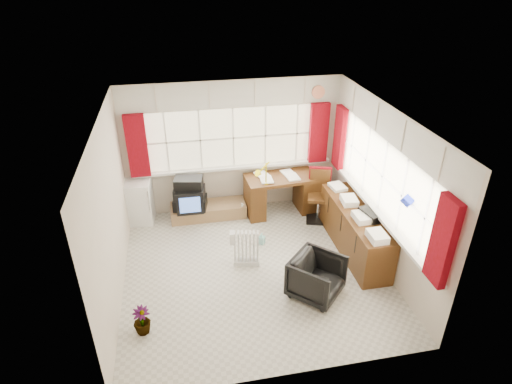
% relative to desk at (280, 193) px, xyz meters
% --- Properties ---
extents(ground, '(4.00, 4.00, 0.00)m').
position_rel_desk_xyz_m(ground, '(-0.82, -1.62, -0.42)').
color(ground, beige).
rests_on(ground, ground).
extents(room_walls, '(4.00, 4.00, 4.00)m').
position_rel_desk_xyz_m(room_walls, '(-0.82, -1.62, 1.08)').
color(room_walls, beige).
rests_on(room_walls, ground).
extents(window_back, '(3.70, 0.12, 3.60)m').
position_rel_desk_xyz_m(window_back, '(-0.82, 0.32, 0.53)').
color(window_back, '#FBF1C7').
rests_on(window_back, room_walls).
extents(window_right, '(0.12, 3.70, 3.60)m').
position_rel_desk_xyz_m(window_right, '(1.12, -1.62, 0.53)').
color(window_right, '#FBF1C7').
rests_on(window_right, room_walls).
extents(curtains, '(3.83, 3.83, 1.15)m').
position_rel_desk_xyz_m(curtains, '(0.10, -0.70, 1.04)').
color(curtains, maroon).
rests_on(curtains, room_walls).
extents(overhead_cabinets, '(3.98, 3.98, 0.48)m').
position_rel_desk_xyz_m(overhead_cabinets, '(0.16, -0.64, 1.83)').
color(overhead_cabinets, silver).
rests_on(overhead_cabinets, room_walls).
extents(desk, '(1.35, 0.73, 0.79)m').
position_rel_desk_xyz_m(desk, '(0.00, 0.00, 0.00)').
color(desk, '#563014').
rests_on(desk, ground).
extents(desk_lamp, '(0.19, 0.17, 0.44)m').
position_rel_desk_xyz_m(desk_lamp, '(-0.33, -0.22, 0.65)').
color(desk_lamp, yellow).
rests_on(desk_lamp, desk).
extents(task_chair, '(0.52, 0.54, 1.00)m').
position_rel_desk_xyz_m(task_chair, '(0.65, -0.32, 0.11)').
color(task_chair, black).
rests_on(task_chair, ground).
extents(office_chair, '(0.97, 0.97, 0.63)m').
position_rel_desk_xyz_m(office_chair, '(-0.05, -2.36, -0.10)').
color(office_chair, black).
rests_on(office_chair, ground).
extents(radiator, '(0.43, 0.23, 0.61)m').
position_rel_desk_xyz_m(radiator, '(-0.92, -1.46, -0.17)').
color(radiator, white).
rests_on(radiator, ground).
extents(credenza, '(0.50, 2.00, 0.85)m').
position_rel_desk_xyz_m(credenza, '(0.90, -1.42, -0.03)').
color(credenza, '#563014').
rests_on(credenza, ground).
extents(file_tray, '(0.38, 0.44, 0.13)m').
position_rel_desk_xyz_m(file_tray, '(1.07, -1.65, 0.40)').
color(file_tray, black).
rests_on(file_tray, credenza).
extents(tv_bench, '(1.40, 0.50, 0.25)m').
position_rel_desk_xyz_m(tv_bench, '(-1.37, 0.10, -0.29)').
color(tv_bench, '#A98554').
rests_on(tv_bench, ground).
extents(crt_tv, '(0.49, 0.46, 0.44)m').
position_rel_desk_xyz_m(crt_tv, '(-1.71, -0.01, 0.05)').
color(crt_tv, black).
rests_on(crt_tv, tv_bench).
extents(hifi_stack, '(0.66, 0.48, 0.62)m').
position_rel_desk_xyz_m(hifi_stack, '(-1.70, 0.04, 0.12)').
color(hifi_stack, black).
rests_on(hifi_stack, tv_bench).
extents(mini_fridge, '(0.53, 0.54, 0.82)m').
position_rel_desk_xyz_m(mini_fridge, '(-2.62, 0.18, -0.01)').
color(mini_fridge, white).
rests_on(mini_fridge, ground).
extents(spray_bottle_a, '(0.16, 0.16, 0.31)m').
position_rel_desk_xyz_m(spray_bottle_a, '(-0.75, -0.08, -0.26)').
color(spray_bottle_a, white).
rests_on(spray_bottle_a, ground).
extents(spray_bottle_b, '(0.14, 0.14, 0.21)m').
position_rel_desk_xyz_m(spray_bottle_b, '(-0.57, -0.97, -0.31)').
color(spray_bottle_b, '#93DBD4').
rests_on(spray_bottle_b, ground).
extents(flower_vase, '(0.29, 0.29, 0.40)m').
position_rel_desk_xyz_m(flower_vase, '(-2.50, -2.62, -0.22)').
color(flower_vase, black).
rests_on(flower_vase, ground).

